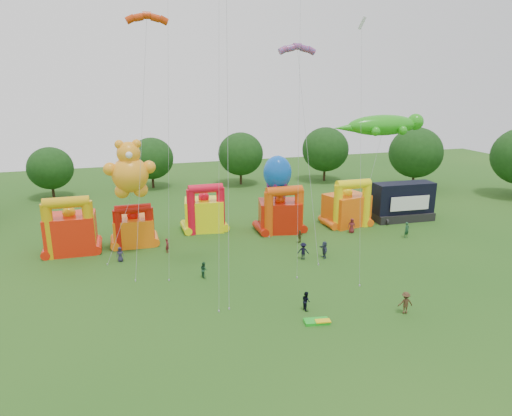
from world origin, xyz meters
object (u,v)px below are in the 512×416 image
object	(u,v)px
bouncy_castle_0	(71,231)
spectator_4	(300,236)
stage_trailer	(403,202)
teddy_bear_kite	(125,197)
spectator_0	(120,254)
gecko_kite	(374,162)
octopus_kite	(276,188)
bouncy_castle_2	(205,212)

from	to	relation	value
bouncy_castle_0	spectator_4	distance (m)	26.19
stage_trailer	teddy_bear_kite	world-z (taller)	teddy_bear_kite
stage_trailer	spectator_0	xyz separation A→B (m)	(-37.73, -4.26, -1.75)
gecko_kite	spectator_4	xyz separation A→B (m)	(-13.54, -6.67, -7.20)
spectator_4	teddy_bear_kite	bearing A→B (deg)	-29.58
octopus_kite	spectator_0	bearing A→B (deg)	-165.94
stage_trailer	octopus_kite	distance (m)	18.68
teddy_bear_kite	gecko_kite	size ratio (longest dim) A/B	0.90
stage_trailer	octopus_kite	world-z (taller)	octopus_kite
bouncy_castle_2	octopus_kite	bearing A→B (deg)	-18.95
bouncy_castle_2	teddy_bear_kite	size ratio (longest dim) A/B	0.49
octopus_kite	bouncy_castle_0	bearing A→B (deg)	-179.07
bouncy_castle_0	octopus_kite	bearing A→B (deg)	0.93
bouncy_castle_2	spectator_4	world-z (taller)	bouncy_castle_2
bouncy_castle_2	teddy_bear_kite	bearing A→B (deg)	-147.28
bouncy_castle_0	stage_trailer	size ratio (longest dim) A/B	0.80
teddy_bear_kite	octopus_kite	bearing A→B (deg)	10.01
bouncy_castle_2	spectator_0	world-z (taller)	bouncy_castle_2
spectator_0	spectator_4	xyz separation A→B (m)	(20.64, -0.14, -0.04)
gecko_kite	spectator_0	distance (m)	35.53
stage_trailer	spectator_4	world-z (taller)	stage_trailer
bouncy_castle_0	gecko_kite	distance (m)	39.69
octopus_kite	spectator_0	world-z (taller)	octopus_kite
spectator_4	spectator_0	bearing A→B (deg)	-24.85
stage_trailer	spectator_4	xyz separation A→B (m)	(-17.09, -4.40, -1.79)
bouncy_castle_0	gecko_kite	world-z (taller)	gecko_kite
bouncy_castle_0	teddy_bear_kite	size ratio (longest dim) A/B	0.53
stage_trailer	bouncy_castle_0	bearing A→B (deg)	179.75
spectator_4	stage_trailer	bearing A→B (deg)	169.97
gecko_kite	bouncy_castle_2	bearing A→B (deg)	176.89
teddy_bear_kite	bouncy_castle_0	bearing A→B (deg)	155.21
bouncy_castle_0	gecko_kite	bearing A→B (deg)	3.04
bouncy_castle_0	bouncy_castle_2	distance (m)	16.13
spectator_0	spectator_4	distance (m)	20.64
teddy_bear_kite	spectator_0	xyz separation A→B (m)	(-1.05, -1.62, -5.91)
bouncy_castle_2	spectator_0	xyz separation A→B (m)	(-10.69, -7.81, -1.61)
spectator_0	octopus_kite	bearing A→B (deg)	13.14
teddy_bear_kite	spectator_4	xyz separation A→B (m)	(19.59, -1.75, -5.95)
gecko_kite	spectator_0	size ratio (longest dim) A/B	8.83
stage_trailer	gecko_kite	xyz separation A→B (m)	(-3.55, 2.27, 5.41)
bouncy_castle_0	octopus_kite	world-z (taller)	octopus_kite
octopus_kite	teddy_bear_kite	bearing A→B (deg)	-169.99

